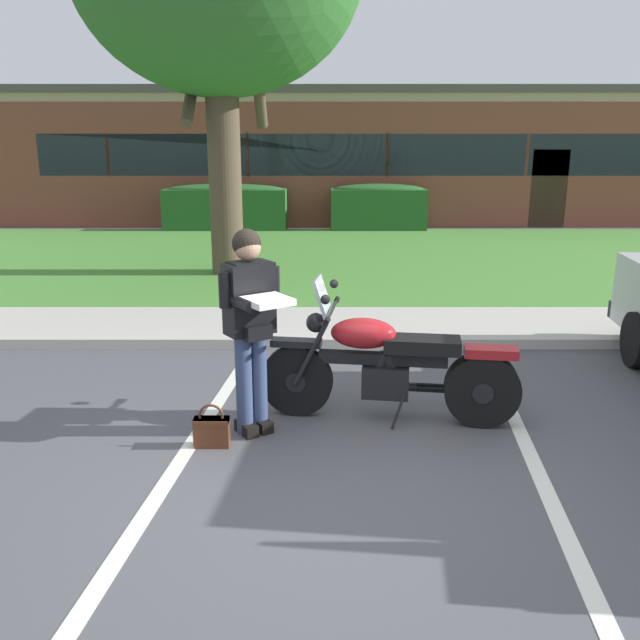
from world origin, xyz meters
TOP-DOWN VIEW (x-y plane):
  - ground_plane at (0.00, 0.00)m, footprint 140.00×140.00m
  - curb_strip at (0.00, 2.99)m, footprint 60.00×0.20m
  - concrete_walk at (0.00, 3.84)m, footprint 60.00×1.50m
  - grass_lawn at (0.00, 8.83)m, footprint 60.00×8.48m
  - stall_stripe_0 at (-1.08, 0.20)m, footprint 0.57×4.39m
  - stall_stripe_1 at (1.63, 0.20)m, footprint 0.57×4.39m
  - motorcycle at (0.65, 0.90)m, footprint 2.24×0.82m
  - rider_person at (-0.57, 0.65)m, footprint 0.61×0.67m
  - handbag at (-0.88, 0.38)m, footprint 0.28×0.13m
  - hedge_left at (-2.52, 13.15)m, footprint 3.21×0.90m
  - hedge_center_left at (1.52, 13.15)m, footprint 2.50×0.90m
  - brick_building at (1.80, 18.49)m, footprint 22.37×9.45m

SIDE VIEW (x-z plane):
  - ground_plane at x=0.00m, z-range 0.00..0.00m
  - stall_stripe_0 at x=-1.08m, z-range 0.00..0.01m
  - stall_stripe_1 at x=1.63m, z-range 0.00..0.01m
  - grass_lawn at x=0.00m, z-range 0.00..0.06m
  - concrete_walk at x=0.00m, z-range 0.00..0.08m
  - curb_strip at x=0.00m, z-range 0.00..0.12m
  - handbag at x=-0.88m, z-range -0.04..0.32m
  - motorcycle at x=0.65m, z-range -0.14..1.12m
  - hedge_left at x=-2.52m, z-range 0.03..1.27m
  - hedge_center_left at x=1.52m, z-range 0.03..1.27m
  - rider_person at x=-0.57m, z-range 0.15..1.86m
  - brick_building at x=1.80m, z-range 0.00..3.76m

